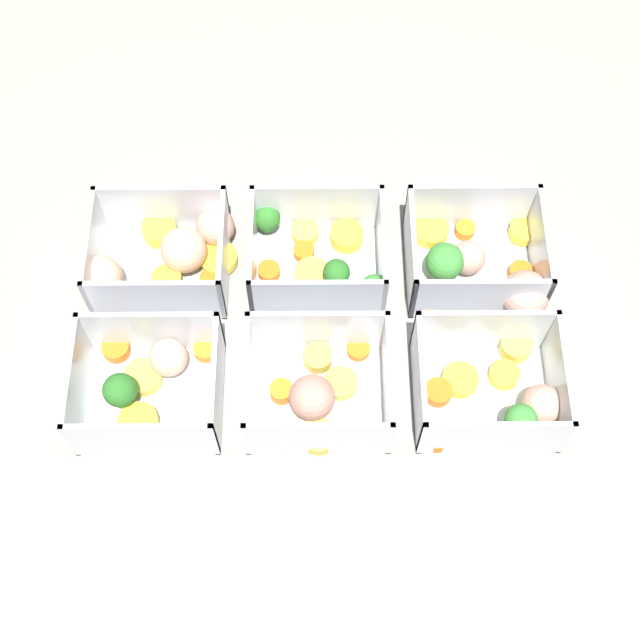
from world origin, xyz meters
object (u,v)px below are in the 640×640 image
Objects in this scene: container_near_left at (483,265)px; container_near_center at (321,258)px; container_near_right at (168,257)px; container_far_left at (499,390)px; container_far_center at (319,390)px; container_far_right at (151,383)px.

container_near_center is at bearing -3.73° from container_near_left.
container_near_center is 0.16m from container_near_right.
container_near_center is 0.96× the size of container_far_left.
container_near_right is 0.22m from container_far_center.
container_far_left is at bearing 138.46° from container_near_center.
container_near_center and container_far_left have the same top height.
container_near_left is at bearing 176.27° from container_near_center.
container_near_center is at bearing -41.54° from container_far_left.
container_far_left is at bearing 178.48° from container_far_right.
container_near_left is 0.33m from container_near_right.
container_near_left is 0.36m from container_far_right.
container_far_center and container_far_right have the same top height.
container_far_left is 0.33m from container_far_right.
container_near_right is 1.24× the size of container_far_right.
container_far_left is (-0.17, 0.15, 0.00)m from container_near_center.
container_near_left is 1.09× the size of container_far_right.
container_near_left is 0.87× the size of container_near_right.
container_near_center is (0.17, -0.01, -0.00)m from container_near_left.
container_near_right is 0.14m from container_far_right.
container_near_center and container_near_right have the same top height.
container_near_center is 0.15m from container_far_center.
container_far_center is (0.00, 0.15, 0.00)m from container_near_center.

